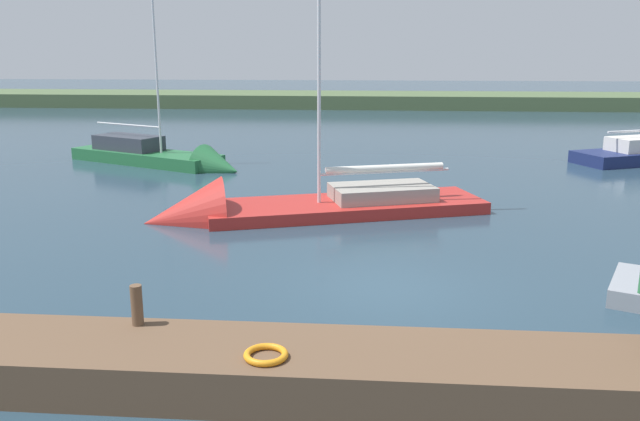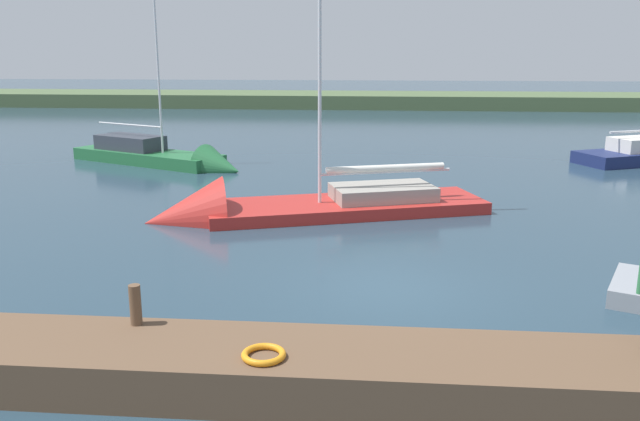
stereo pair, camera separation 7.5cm
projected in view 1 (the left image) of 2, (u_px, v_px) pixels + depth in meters
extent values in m
plane|color=#263D4C|center=(388.00, 290.00, 14.31)|extent=(200.00, 200.00, 0.00)
cube|color=#4C603D|center=(378.00, 107.00, 60.18)|extent=(180.00, 8.00, 2.40)
cube|color=brown|center=(394.00, 374.00, 9.86)|extent=(27.82, 1.84, 0.73)
cylinder|color=brown|center=(137.00, 305.00, 10.64)|extent=(0.19, 0.19, 0.68)
torus|color=orange|center=(266.00, 355.00, 9.55)|extent=(0.66, 0.66, 0.10)
cube|color=#B22823|center=(345.00, 212.00, 21.10)|extent=(9.28, 5.28, 0.73)
cone|color=#B22823|center=(184.00, 221.00, 19.96)|extent=(3.10, 3.27, 2.66)
cube|color=gray|center=(382.00, 192.00, 21.24)|extent=(3.65, 2.75, 0.46)
cylinder|color=silver|center=(319.00, 20.00, 19.48)|extent=(0.11, 0.11, 11.21)
cylinder|color=silver|center=(385.00, 172.00, 21.09)|extent=(4.20, 1.44, 0.09)
cylinder|color=silver|center=(385.00, 168.00, 21.07)|extent=(3.82, 1.42, 0.22)
cube|color=#236638|center=(146.00, 161.00, 30.28)|extent=(7.82, 5.17, 0.92)
cone|color=#236638|center=(220.00, 170.00, 28.15)|extent=(2.55, 2.65, 2.05)
cube|color=#333842|center=(129.00, 142.00, 30.61)|extent=(3.58, 2.79, 0.67)
cylinder|color=silver|center=(156.00, 65.00, 28.76)|extent=(0.10, 0.10, 7.81)
cylinder|color=silver|center=(128.00, 125.00, 30.40)|extent=(3.66, 1.81, 0.08)
cylinder|color=silver|center=(635.00, 131.00, 29.99)|extent=(2.88, 1.36, 0.11)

